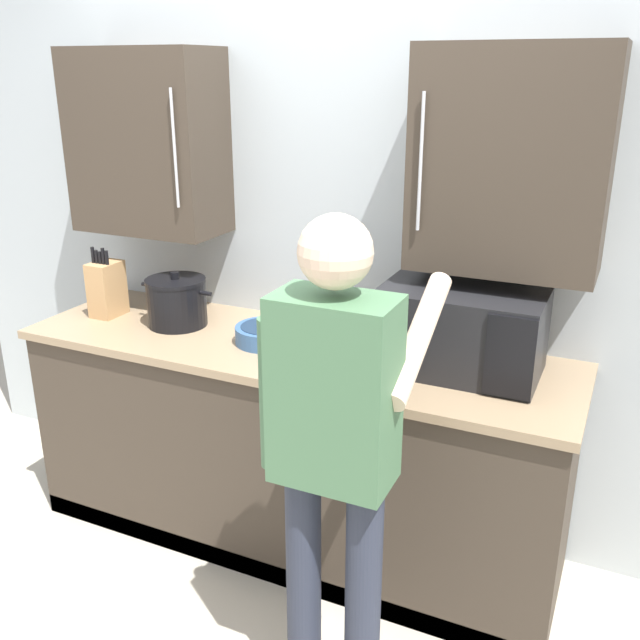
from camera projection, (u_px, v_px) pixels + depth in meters
back_wall_tiled at (326, 203)px, 2.95m from camera, size 4.16×0.44×2.74m
counter_unit at (293, 445)px, 2.99m from camera, size 2.29×0.68×0.91m
microwave_oven at (451, 331)px, 2.56m from camera, size 0.60×0.77×0.31m
knife_block at (107, 288)px, 3.15m from camera, size 0.11×0.15×0.32m
fruit_bowl at (267, 333)px, 2.86m from camera, size 0.26×0.26×0.10m
thermos_flask at (344, 316)px, 2.72m from camera, size 0.09×0.09×0.31m
stock_pot at (177, 302)px, 3.04m from camera, size 0.36×0.26×0.24m
person_figure at (335, 441)px, 2.00m from camera, size 0.44×0.57×1.63m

